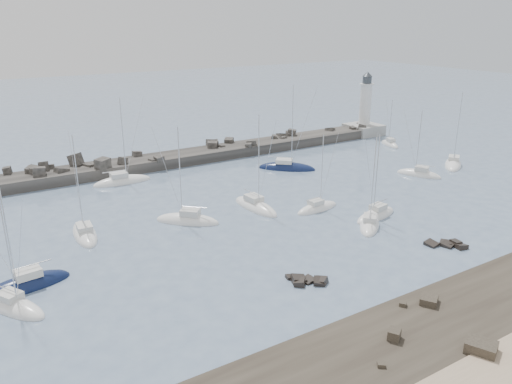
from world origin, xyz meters
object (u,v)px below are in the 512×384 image
(lighthouse, at_px, (364,121))
(sailboat_4, at_px, (122,182))
(sailboat_2, at_px, (25,286))
(sailboat_8, at_px, (287,168))
(sailboat_10, at_px, (419,175))
(sailboat_6, at_px, (256,207))
(sailboat_14, at_px, (317,209))
(sailboat_5, at_px, (188,221))
(sailboat_3, at_px, (85,234))
(sailboat_9, at_px, (376,216))
(sailboat_11, at_px, (453,165))
(sailboat_13, at_px, (14,307))
(sailboat_7, at_px, (369,225))
(sailboat_12, at_px, (390,145))

(lighthouse, bearing_deg, sailboat_4, -174.03)
(sailboat_2, distance_m, sailboat_8, 49.23)
(sailboat_8, bearing_deg, sailboat_10, -41.78)
(sailboat_2, height_order, sailboat_6, sailboat_6)
(sailboat_8, relative_size, sailboat_14, 1.38)
(sailboat_8, bearing_deg, sailboat_2, -156.16)
(lighthouse, distance_m, sailboat_5, 61.31)
(sailboat_10, bearing_deg, sailboat_3, 175.16)
(sailboat_2, xyz_separation_m, sailboat_4, (18.21, 27.31, -0.01))
(sailboat_9, distance_m, sailboat_14, 7.91)
(lighthouse, bearing_deg, sailboat_8, -156.32)
(sailboat_2, bearing_deg, lighthouse, 23.77)
(sailboat_4, height_order, sailboat_11, sailboat_4)
(sailboat_6, bearing_deg, sailboat_13, -162.61)
(sailboat_7, bearing_deg, sailboat_4, 122.34)
(sailboat_5, bearing_deg, sailboat_13, -154.67)
(lighthouse, distance_m, sailboat_8, 33.52)
(sailboat_6, relative_size, sailboat_10, 1.20)
(lighthouse, height_order, sailboat_13, lighthouse)
(lighthouse, distance_m, sailboat_7, 53.66)
(sailboat_5, distance_m, sailboat_13, 24.08)
(sailboat_11, bearing_deg, sailboat_6, 179.25)
(sailboat_2, relative_size, sailboat_13, 1.14)
(sailboat_12, bearing_deg, sailboat_7, -139.20)
(sailboat_7, bearing_deg, sailboat_10, 27.13)
(lighthouse, relative_size, sailboat_13, 1.19)
(sailboat_8, xyz_separation_m, sailboat_10, (16.57, -14.80, 0.01))
(sailboat_7, distance_m, sailboat_8, 26.73)
(sailboat_8, relative_size, sailboat_13, 1.27)
(sailboat_8, relative_size, sailboat_10, 1.32)
(sailboat_5, xyz_separation_m, sailboat_10, (41.25, -1.82, -0.01))
(sailboat_12, bearing_deg, sailboat_13, -160.66)
(sailboat_6, distance_m, sailboat_9, 16.23)
(sailboat_7, height_order, sailboat_10, sailboat_7)
(sailboat_3, distance_m, sailboat_14, 30.35)
(sailboat_9, relative_size, sailboat_10, 1.03)
(sailboat_12, relative_size, sailboat_14, 0.91)
(sailboat_4, distance_m, sailboat_11, 57.38)
(sailboat_7, height_order, sailboat_9, sailboat_7)
(sailboat_3, bearing_deg, lighthouse, 19.32)
(sailboat_2, height_order, sailboat_13, sailboat_2)
(lighthouse, xyz_separation_m, sailboat_5, (-55.26, -26.40, -2.94))
(sailboat_10, xyz_separation_m, sailboat_12, (11.46, 17.66, 0.00))
(sailboat_9, relative_size, sailboat_12, 1.20)
(sailboat_2, xyz_separation_m, sailboat_11, (71.51, 6.04, -0.02))
(sailboat_7, bearing_deg, sailboat_12, 40.80)
(sailboat_13, bearing_deg, sailboat_5, 25.33)
(sailboat_7, xyz_separation_m, sailboat_9, (2.80, 1.72, 0.01))
(sailboat_4, distance_m, sailboat_5, 20.51)
(sailboat_10, relative_size, sailboat_12, 1.16)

